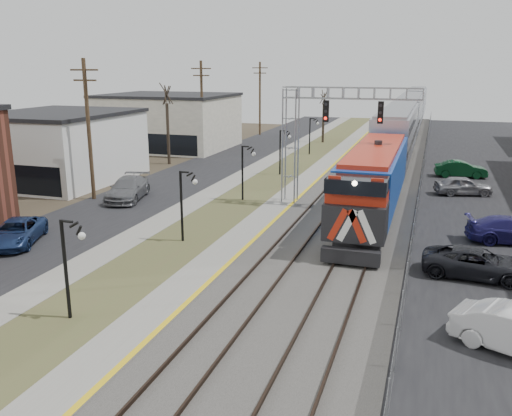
% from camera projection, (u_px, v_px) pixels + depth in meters
% --- Properties ---
extents(street_west, '(7.00, 120.00, 0.04)m').
position_uv_depth(street_west, '(189.00, 176.00, 47.98)').
color(street_west, black).
rests_on(street_west, ground).
extents(sidewalk, '(2.00, 120.00, 0.08)m').
position_uv_depth(sidewalk, '(237.00, 179.00, 46.63)').
color(sidewalk, gray).
rests_on(sidewalk, ground).
extents(grass_median, '(4.00, 120.00, 0.06)m').
position_uv_depth(grass_median, '(270.00, 181.00, 45.73)').
color(grass_median, '#4C522C').
rests_on(grass_median, ground).
extents(platform, '(2.00, 120.00, 0.24)m').
position_uv_depth(platform, '(305.00, 182.00, 44.80)').
color(platform, gray).
rests_on(platform, ground).
extents(ballast_bed, '(8.00, 120.00, 0.20)m').
position_uv_depth(ballast_bed, '(366.00, 187.00, 43.31)').
color(ballast_bed, '#595651').
rests_on(ballast_bed, ground).
extents(platform_edge, '(0.24, 120.00, 0.01)m').
position_uv_depth(platform_edge, '(315.00, 182.00, 44.51)').
color(platform_edge, gold).
rests_on(platform_edge, platform).
extents(track_near, '(1.58, 120.00, 0.15)m').
position_uv_depth(track_near, '(341.00, 183.00, 43.86)').
color(track_near, '#2D2119').
rests_on(track_near, ballast_bed).
extents(track_far, '(1.58, 120.00, 0.15)m').
position_uv_depth(track_far, '(385.00, 186.00, 42.81)').
color(track_far, '#2D2119').
rests_on(track_far, ballast_bed).
extents(train, '(3.00, 85.85, 5.33)m').
position_uv_depth(train, '(406.00, 121.00, 65.99)').
color(train, '#1545B1').
rests_on(train, ground).
extents(signal_gantry, '(9.00, 1.07, 8.15)m').
position_uv_depth(signal_gantry, '(315.00, 126.00, 36.30)').
color(signal_gantry, gray).
rests_on(signal_gantry, ground).
extents(lampposts, '(0.14, 62.14, 4.00)m').
position_uv_depth(lampposts, '(184.00, 206.00, 29.86)').
color(lampposts, black).
rests_on(lampposts, ground).
extents(utility_poles, '(0.28, 80.28, 10.00)m').
position_uv_depth(utility_poles, '(89.00, 131.00, 38.42)').
color(utility_poles, '#4C3823').
rests_on(utility_poles, ground).
extents(fence, '(0.04, 120.00, 1.60)m').
position_uv_depth(fence, '(421.00, 182.00, 41.87)').
color(fence, gray).
rests_on(fence, ground).
extents(buildings_west, '(14.00, 67.00, 7.00)m').
position_uv_depth(buildings_west, '(10.00, 156.00, 40.15)').
color(buildings_west, beige).
rests_on(buildings_west, ground).
extents(bare_trees, '(12.30, 42.30, 5.95)m').
position_uv_depth(bare_trees, '(195.00, 140.00, 51.25)').
color(bare_trees, '#382D23').
rests_on(bare_trees, ground).
extents(car_lot_c, '(5.00, 2.61, 1.34)m').
position_uv_depth(car_lot_c, '(477.00, 264.00, 24.81)').
color(car_lot_c, black).
rests_on(car_lot_c, ground).
extents(car_lot_e, '(4.46, 2.71, 1.42)m').
position_uv_depth(car_lot_e, '(463.00, 186.00, 40.71)').
color(car_lot_e, gray).
rests_on(car_lot_e, ground).
extents(car_lot_f, '(4.47, 1.90, 1.43)m').
position_uv_depth(car_lot_f, '(461.00, 169.00, 47.17)').
color(car_lot_f, '#0B3A1C').
rests_on(car_lot_f, ground).
extents(car_street_a, '(3.85, 5.25, 1.33)m').
position_uv_depth(car_street_a, '(16.00, 233.00, 29.47)').
color(car_street_a, navy).
rests_on(car_street_a, ground).
extents(car_street_b, '(3.51, 5.86, 1.59)m').
position_uv_depth(car_street_b, '(128.00, 189.00, 39.29)').
color(car_street_b, slate).
rests_on(car_street_b, ground).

